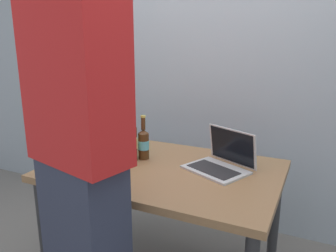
% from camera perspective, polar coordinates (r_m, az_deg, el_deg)
% --- Properties ---
extents(desk, '(1.30, 0.87, 0.75)m').
position_cam_1_polar(desk, '(1.99, -0.69, -9.50)').
color(desk, olive).
rests_on(desk, ground).
extents(laptop, '(0.42, 0.39, 0.22)m').
position_cam_1_polar(laptop, '(1.94, 9.07, -5.83)').
color(laptop, '#B7BABC').
rests_on(laptop, desk).
extents(beer_bottle_green, '(0.06, 0.06, 0.28)m').
position_cam_1_polar(beer_bottle_green, '(2.14, -8.59, -2.19)').
color(beer_bottle_green, '#333333').
rests_on(beer_bottle_green, desk).
extents(beer_bottle_amber, '(0.07, 0.07, 0.27)m').
position_cam_1_polar(beer_bottle_amber, '(2.06, -4.16, -2.92)').
color(beer_bottle_amber, '#472B14').
rests_on(beer_bottle_amber, desk).
extents(beer_bottle_brown, '(0.07, 0.07, 0.33)m').
position_cam_1_polar(beer_bottle_brown, '(2.03, -6.21, -2.47)').
color(beer_bottle_brown, brown).
rests_on(beer_bottle_brown, desk).
extents(beer_bottle_dark, '(0.06, 0.06, 0.30)m').
position_cam_1_polar(beer_bottle_dark, '(2.19, -6.69, -1.50)').
color(beer_bottle_dark, '#1E5123').
rests_on(beer_bottle_dark, desk).
extents(person_figure, '(0.48, 0.35, 1.88)m').
position_cam_1_polar(person_figure, '(1.47, -14.57, -6.61)').
color(person_figure, '#2D3347').
rests_on(person_figure, ground).
extents(back_wall, '(6.00, 0.10, 2.60)m').
position_cam_1_polar(back_wall, '(2.65, 7.88, 10.80)').
color(back_wall, '#99A3AD').
rests_on(back_wall, ground).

